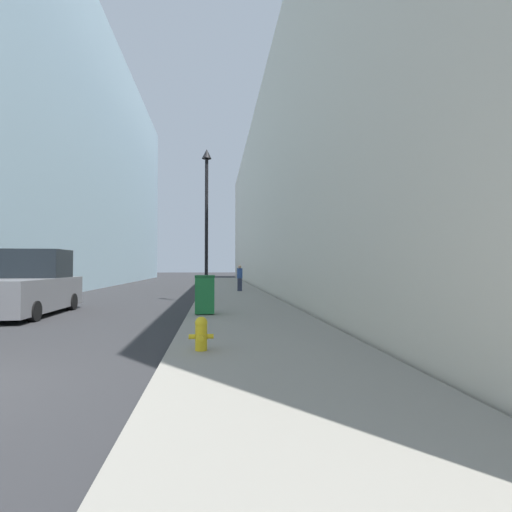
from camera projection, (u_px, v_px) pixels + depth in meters
The scene contains 8 objects.
sidewalk_right at pixel (233, 294), 23.34m from camera, with size 3.96×60.00×0.13m.
building_left_glass at pixel (19, 145), 29.93m from camera, with size 12.00×60.00×21.52m.
building_right_stone at pixel (328, 199), 32.31m from camera, with size 12.00×60.00×14.31m.
fire_hydrant at pixel (201, 333), 7.46m from camera, with size 0.46×0.35×0.63m.
trash_bin at pixel (205, 294), 13.09m from camera, with size 0.64×0.61×1.28m.
lamppost at pixel (207, 210), 18.08m from camera, with size 0.44×0.44×6.90m.
pickup_truck at pixel (28, 288), 13.93m from camera, with size 2.21×5.26×2.31m.
pedestrian_on_sidewalk at pixel (240, 278), 25.13m from camera, with size 0.33×0.22×1.65m.
Camera 1 is at (4.27, -5.40, 1.71)m, focal length 28.00 mm.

